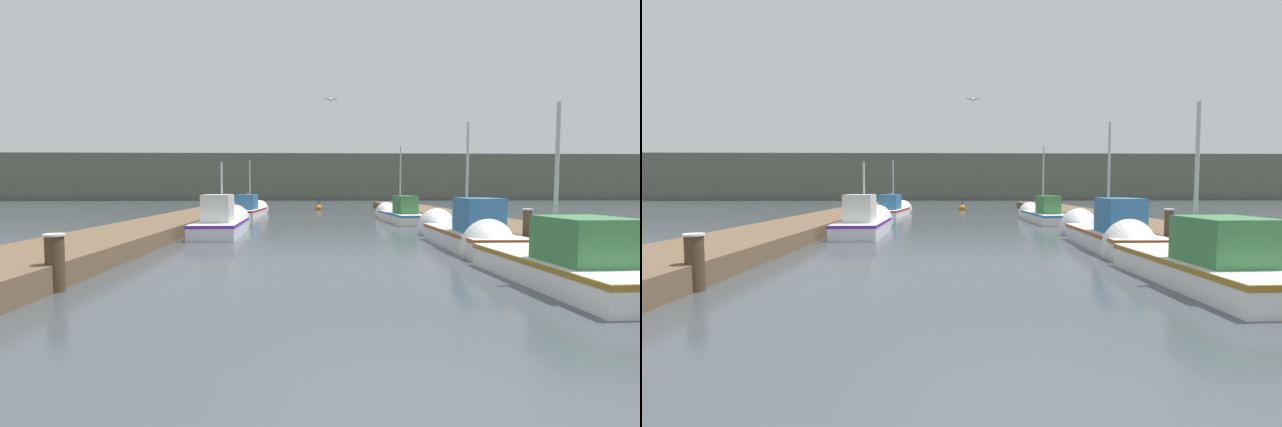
% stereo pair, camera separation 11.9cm
% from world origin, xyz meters
% --- Properties ---
extents(dock_left, '(2.81, 40.00, 0.50)m').
position_xyz_m(dock_left, '(-6.74, 16.00, 0.25)').
color(dock_left, brown).
rests_on(dock_left, ground_plane).
extents(dock_right, '(2.81, 40.00, 0.50)m').
position_xyz_m(dock_right, '(6.74, 16.00, 0.25)').
color(dock_right, brown).
rests_on(dock_right, ground_plane).
extents(distant_shore_ridge, '(120.00, 16.00, 6.32)m').
position_xyz_m(distant_shore_ridge, '(0.00, 62.25, 3.16)').
color(distant_shore_ridge, '#565B4C').
rests_on(distant_shore_ridge, ground_plane).
extents(fishing_boat_0, '(1.87, 5.40, 4.06)m').
position_xyz_m(fishing_boat_0, '(4.09, 5.50, 0.41)').
color(fishing_boat_0, silver).
rests_on(fishing_boat_0, ground_plane).
extents(fishing_boat_1, '(1.73, 6.10, 4.37)m').
position_xyz_m(fishing_boat_1, '(4.21, 10.55, 0.43)').
color(fishing_boat_1, silver).
rests_on(fishing_boat_1, ground_plane).
extents(fishing_boat_2, '(1.74, 5.23, 3.37)m').
position_xyz_m(fishing_boat_2, '(-4.17, 14.23, 0.44)').
color(fishing_boat_2, silver).
rests_on(fishing_boat_2, ground_plane).
extents(fishing_boat_3, '(1.67, 6.03, 4.44)m').
position_xyz_m(fishing_boat_3, '(4.18, 19.85, 0.41)').
color(fishing_boat_3, silver).
rests_on(fishing_boat_3, ground_plane).
extents(fishing_boat_4, '(1.84, 6.01, 3.98)m').
position_xyz_m(fishing_boat_4, '(-4.38, 24.57, 0.41)').
color(fishing_boat_4, silver).
rests_on(fishing_boat_4, ground_plane).
extents(mooring_piling_0, '(0.26, 0.26, 1.29)m').
position_xyz_m(mooring_piling_0, '(5.27, 8.45, 0.65)').
color(mooring_piling_0, '#473523').
rests_on(mooring_piling_0, ground_plane).
extents(mooring_piling_1, '(0.36, 0.36, 1.05)m').
position_xyz_m(mooring_piling_1, '(-5.38, 4.66, 0.53)').
color(mooring_piling_1, '#473523').
rests_on(mooring_piling_1, ground_plane).
extents(mooring_piling_2, '(0.36, 0.36, 1.38)m').
position_xyz_m(mooring_piling_2, '(-5.37, 30.51, 0.70)').
color(mooring_piling_2, '#473523').
rests_on(mooring_piling_2, ground_plane).
extents(mooring_piling_3, '(0.28, 0.28, 1.15)m').
position_xyz_m(mooring_piling_3, '(-5.40, 30.39, 0.58)').
color(mooring_piling_3, '#473523').
rests_on(mooring_piling_3, ground_plane).
extents(channel_buoy, '(0.56, 0.56, 1.06)m').
position_xyz_m(channel_buoy, '(0.18, 31.09, 0.16)').
color(channel_buoy, '#BF6513').
rests_on(channel_buoy, ground_plane).
extents(seagull_lead, '(0.56, 0.29, 0.12)m').
position_xyz_m(seagull_lead, '(0.21, 15.26, 5.58)').
color(seagull_lead, white).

